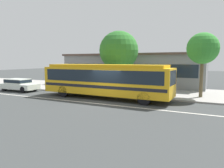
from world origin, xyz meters
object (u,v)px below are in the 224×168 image
object	(u,v)px
sedan_behind_bus	(19,84)
pedestrian_waiting_near_sign	(174,85)
street_tree_near_stop	(119,51)
transit_bus	(105,79)
bus_stop_sign	(168,80)
street_tree_mid_block	(203,49)

from	to	relation	value
sedan_behind_bus	pedestrian_waiting_near_sign	distance (m)	16.02
pedestrian_waiting_near_sign	street_tree_near_stop	size ratio (longest dim) A/B	0.27
transit_bus	bus_stop_sign	distance (m)	5.18
sedan_behind_bus	bus_stop_sign	world-z (taller)	bus_stop_sign
street_tree_near_stop	pedestrian_waiting_near_sign	bearing A→B (deg)	-14.57
pedestrian_waiting_near_sign	street_tree_mid_block	distance (m)	3.84
street_tree_near_stop	street_tree_mid_block	world-z (taller)	street_tree_near_stop
sedan_behind_bus	street_tree_near_stop	world-z (taller)	street_tree_near_stop
pedestrian_waiting_near_sign	street_tree_near_stop	bearing A→B (deg)	165.43
pedestrian_waiting_near_sign	street_tree_near_stop	xyz separation A→B (m)	(-6.00, 1.56, 3.17)
bus_stop_sign	street_tree_near_stop	world-z (taller)	street_tree_near_stop
street_tree_near_stop	street_tree_mid_block	xyz separation A→B (m)	(8.08, -0.80, -0.04)
pedestrian_waiting_near_sign	bus_stop_sign	world-z (taller)	bus_stop_sign
sedan_behind_bus	pedestrian_waiting_near_sign	bearing A→B (deg)	10.45
transit_bus	bus_stop_sign	bearing A→B (deg)	19.49
transit_bus	pedestrian_waiting_near_sign	size ratio (longest dim) A/B	6.84
sedan_behind_bus	bus_stop_sign	bearing A→B (deg)	6.49
transit_bus	street_tree_mid_block	distance (m)	8.58
street_tree_mid_block	street_tree_near_stop	bearing A→B (deg)	174.33
bus_stop_sign	pedestrian_waiting_near_sign	bearing A→B (deg)	71.87
street_tree_mid_block	transit_bus	bearing A→B (deg)	-153.62
pedestrian_waiting_near_sign	street_tree_mid_block	bearing A→B (deg)	20.02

